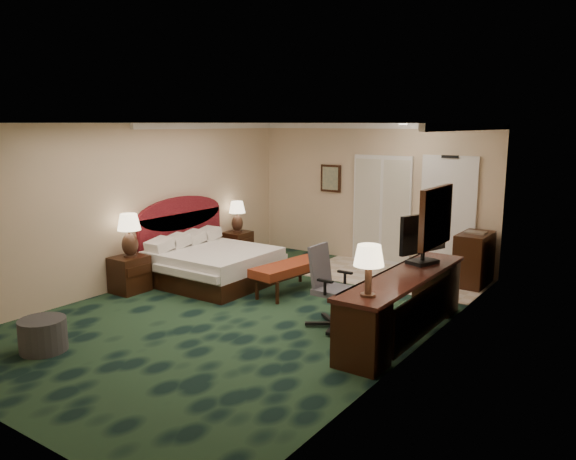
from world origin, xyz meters
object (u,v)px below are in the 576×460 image
Objects in this scene: bed at (214,266)px; nightstand_near at (130,274)px; ottoman at (43,335)px; desk_chair at (335,287)px; desk at (404,305)px; lamp_near at (129,235)px; tv at (423,239)px; lamp_far at (237,217)px; minibar at (474,259)px; nightstand_far at (238,245)px; bed_bench at (289,278)px.

bed is 1.40m from nightstand_near.
desk_chair is (2.47, 2.71, 0.35)m from ottoman.
bed is 0.66× the size of desk.
nightstand_near is 0.64m from lamp_near.
bed is at bearing -157.92° from tv.
nightstand_near is at bearing -89.52° from lamp_far.
tv is 1.38m from desk_chair.
minibar is at bearing 38.67° from lamp_near.
nightstand_far is 4.67m from tv.
bed_bench is at bearing 146.07° from desk_chair.
tv reaches higher than nightstand_near.
nightstand_near reaches higher than ottoman.
desk is 3.17× the size of tv.
bed is at bearing -63.52° from nightstand_far.
desk_chair is (3.54, 0.51, 0.26)m from nightstand_near.
ottoman is 0.62× the size of minibar.
lamp_near is (0.03, -2.71, 0.66)m from nightstand_far.
ottoman is 6.70m from minibar.
nightstand_far is at bearing 156.94° from bed_bench.
desk is at bearing -90.76° from minibar.
lamp_near reaches higher than bed_bench.
lamp_near is (-0.75, -1.15, 0.64)m from bed.
lamp_near is 2.73m from lamp_far.
nightstand_near is at bearing -132.79° from lamp_near.
minibar is at bearing 89.24° from desk.
lamp_far is (-0.01, 0.02, 0.59)m from nightstand_far.
ottoman is 0.62× the size of tv.
desk is at bearing 14.86° from desk_chair.
ottoman is at bearing -64.67° from lamp_near.
nightstand_near reaches higher than nightstand_far.
lamp_near is at bearing -89.06° from lamp_far.
nightstand_near is at bearing -143.92° from tv.
desk_chair is (2.77, -0.66, 0.26)m from bed.
desk is at bearing -68.71° from tv.
lamp_near is 0.78× the size of minibar.
lamp_far is 0.44× the size of bed_bench.
nightstand_far reaches higher than bed_bench.
nightstand_near is at bearing 116.02° from ottoman.
nightstand_far is 0.62× the size of minibar.
nightstand_near is 0.66× the size of tv.
bed reaches higher than bed_bench.
desk is 1.01m from tv.
lamp_far is 4.62m from tv.
desk is (2.28, -0.73, 0.17)m from bed_bench.
bed_bench is (1.37, 0.30, -0.05)m from bed.
lamp_far is 4.90m from desk.
lamp_far is 0.22× the size of desk.
tv reaches higher than bed_bench.
lamp_near is at bearing 115.33° from ottoman.
desk_chair is (3.57, -2.24, -0.31)m from lamp_far.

